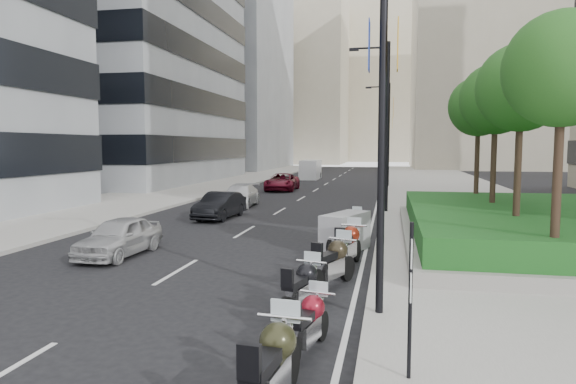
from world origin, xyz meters
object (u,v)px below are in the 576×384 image
(motorcycle_5, at_px, (345,233))
(car_c, at_px, (240,196))
(motorcycle_1, at_px, (309,324))
(motorcycle_4, at_px, (348,246))
(motorcycle_6, at_px, (352,226))
(car_b, at_px, (220,206))
(car_a, at_px, (119,237))
(motorcycle_2, at_px, (302,288))
(motorcycle_0, at_px, (272,369))
(lamp_post_2, at_px, (387,129))
(lamp_post_1, at_px, (385,118))
(delivery_van, at_px, (310,170))
(parking_sign, at_px, (410,292))
(car_d, at_px, (282,182))
(lamp_post_0, at_px, (375,73))
(motorcycle_3, at_px, (333,263))

(motorcycle_5, relative_size, car_c, 0.53)
(motorcycle_1, height_order, motorcycle_4, motorcycle_4)
(motorcycle_6, distance_m, car_b, 8.30)
(car_a, xyz_separation_m, car_b, (0.41, 8.94, 0.02))
(motorcycle_2, bearing_deg, motorcycle_0, -161.46)
(lamp_post_2, distance_m, car_c, 18.90)
(motorcycle_5, height_order, car_c, motorcycle_5)
(lamp_post_1, height_order, motorcycle_1, lamp_post_1)
(motorcycle_5, bearing_deg, delivery_van, 32.65)
(parking_sign, bearing_deg, car_c, 112.79)
(motorcycle_0, height_order, car_b, car_b)
(motorcycle_0, distance_m, delivery_van, 49.45)
(motorcycle_1, height_order, car_c, car_c)
(motorcycle_4, height_order, motorcycle_5, motorcycle_5)
(motorcycle_4, bearing_deg, car_d, 28.67)
(car_d, relative_size, delivery_van, 1.01)
(motorcycle_6, xyz_separation_m, car_c, (-7.39, 9.77, 0.08))
(parking_sign, bearing_deg, car_b, 117.45)
(lamp_post_1, xyz_separation_m, car_c, (-8.46, 1.68, -4.42))
(parking_sign, relative_size, motorcycle_5, 1.06)
(lamp_post_0, relative_size, motorcycle_6, 4.33)
(lamp_post_0, height_order, car_c, lamp_post_0)
(motorcycle_0, relative_size, car_d, 0.48)
(lamp_post_1, height_order, motorcycle_4, lamp_post_1)
(parking_sign, relative_size, delivery_van, 0.50)
(motorcycle_2, bearing_deg, motorcycle_4, 6.69)
(motorcycle_0, distance_m, motorcycle_2, 4.17)
(motorcycle_0, bearing_deg, motorcycle_6, 5.21)
(motorcycle_1, bearing_deg, car_d, 24.13)
(motorcycle_1, xyz_separation_m, motorcycle_3, (-0.05, 4.24, 0.11))
(car_b, distance_m, car_c, 5.15)
(motorcycle_3, bearing_deg, parking_sign, -140.42)
(parking_sign, relative_size, car_b, 0.63)
(lamp_post_0, xyz_separation_m, delivery_van, (-8.22, 44.77, -4.10))
(motorcycle_3, bearing_deg, delivery_van, 30.88)
(car_d, bearing_deg, delivery_van, 88.03)
(lamp_post_1, relative_size, motorcycle_3, 3.94)
(lamp_post_1, relative_size, motorcycle_2, 4.25)
(parking_sign, distance_m, car_d, 34.24)
(motorcycle_0, xyz_separation_m, motorcycle_6, (0.10, 13.09, -0.07))
(motorcycle_2, distance_m, motorcycle_3, 2.24)
(car_c, bearing_deg, motorcycle_0, -75.20)
(motorcycle_4, distance_m, car_d, 26.60)
(lamp_post_2, bearing_deg, motorcycle_5, -92.30)
(parking_sign, bearing_deg, lamp_post_0, 102.33)
(motorcycle_6, distance_m, car_c, 12.25)
(car_d, bearing_deg, lamp_post_0, -76.36)
(motorcycle_6, bearing_deg, lamp_post_2, 14.27)
(motorcycle_0, height_order, motorcycle_1, motorcycle_0)
(motorcycle_0, bearing_deg, motorcycle_5, 5.50)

